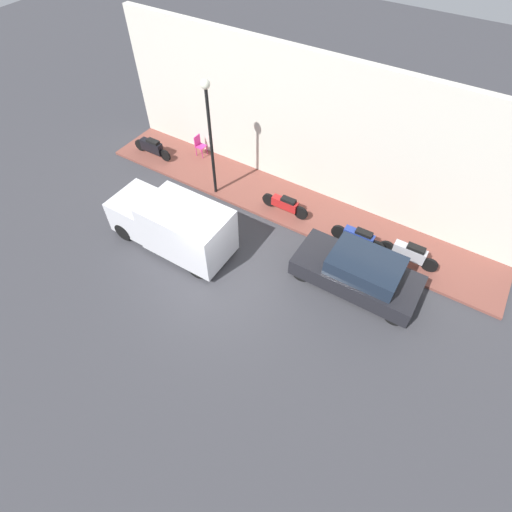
% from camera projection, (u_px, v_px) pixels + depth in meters
% --- Properties ---
extents(ground_plane, '(60.00, 60.00, 0.00)m').
position_uv_depth(ground_plane, '(222.00, 283.00, 13.76)').
color(ground_plane, '#38383D').
extents(sidewalk, '(2.41, 16.94, 0.11)m').
position_uv_depth(sidewalk, '(288.00, 203.00, 16.30)').
color(sidewalk, brown).
rests_on(sidewalk, ground_plane).
extents(building_facade, '(0.30, 16.94, 5.60)m').
position_uv_depth(building_facade, '(310.00, 128.00, 14.96)').
color(building_facade, silver).
rests_on(building_facade, ground_plane).
extents(parked_car, '(1.81, 4.17, 1.40)m').
position_uv_depth(parked_car, '(359.00, 272.00, 13.22)').
color(parked_car, black).
rests_on(parked_car, ground_plane).
extents(delivery_van, '(1.84, 4.61, 2.02)m').
position_uv_depth(delivery_van, '(172.00, 224.00, 14.17)').
color(delivery_van, silver).
rests_on(delivery_van, ground_plane).
extents(motorcycle_black, '(0.30, 2.04, 0.85)m').
position_uv_depth(motorcycle_black, '(152.00, 147.00, 17.99)').
color(motorcycle_black, black).
rests_on(motorcycle_black, sidewalk).
extents(motorcycle_blue, '(0.30, 2.07, 0.82)m').
position_uv_depth(motorcycle_blue, '(359.00, 237.00, 14.37)').
color(motorcycle_blue, navy).
rests_on(motorcycle_blue, sidewalk).
extents(motorcycle_red, '(0.30, 2.00, 0.73)m').
position_uv_depth(motorcycle_red, '(285.00, 204.00, 15.59)').
color(motorcycle_red, '#B21E1E').
rests_on(motorcycle_red, sidewalk).
extents(scooter_silver, '(0.30, 2.10, 0.85)m').
position_uv_depth(scooter_silver, '(409.00, 253.00, 13.88)').
color(scooter_silver, '#B7B7BF').
rests_on(scooter_silver, sidewalk).
extents(streetlamp, '(0.33, 0.33, 4.77)m').
position_uv_depth(streetlamp, '(209.00, 125.00, 14.33)').
color(streetlamp, black).
rests_on(streetlamp, sidewalk).
extents(cafe_chair, '(0.40, 0.40, 0.95)m').
position_uv_depth(cafe_chair, '(199.00, 144.00, 17.97)').
color(cafe_chair, '#D8338C').
rests_on(cafe_chair, sidewalk).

